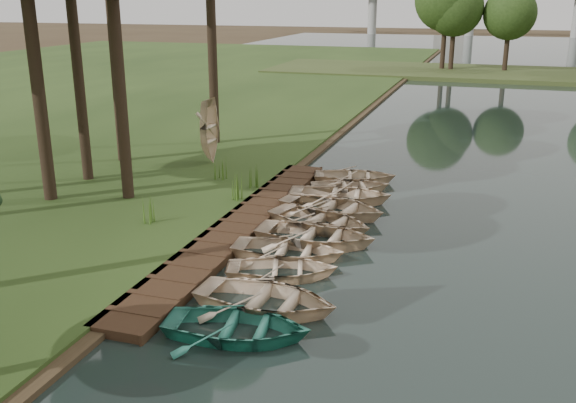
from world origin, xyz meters
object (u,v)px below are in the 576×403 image
(boardwalk, at_px, (240,226))
(rowboat_0, at_px, (237,324))
(stored_rowboat, at_px, (212,157))
(rowboat_2, at_px, (282,266))
(rowboat_1, at_px, (266,296))

(boardwalk, xyz_separation_m, rowboat_0, (2.73, -6.97, 0.27))
(stored_rowboat, bearing_deg, rowboat_2, -147.52)
(rowboat_2, bearing_deg, rowboat_1, 170.40)
(rowboat_1, relative_size, rowboat_2, 1.18)
(rowboat_1, height_order, stored_rowboat, stored_rowboat)
(rowboat_2, relative_size, stored_rowboat, 1.06)
(boardwalk, distance_m, stored_rowboat, 8.42)
(boardwalk, relative_size, stored_rowboat, 5.27)
(rowboat_0, relative_size, stored_rowboat, 1.16)
(rowboat_1, distance_m, stored_rowboat, 14.56)
(rowboat_0, xyz_separation_m, rowboat_2, (-0.08, 3.58, -0.03))
(boardwalk, relative_size, rowboat_0, 4.53)
(boardwalk, bearing_deg, rowboat_2, -51.97)
(stored_rowboat, bearing_deg, boardwalk, -149.86)
(rowboat_0, bearing_deg, rowboat_1, -13.21)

